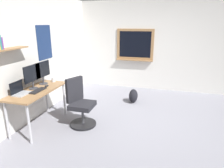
% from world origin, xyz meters
% --- Properties ---
extents(ground_plane, '(5.20, 5.20, 0.00)m').
position_xyz_m(ground_plane, '(0.00, 0.00, 0.00)').
color(ground_plane, gray).
rests_on(ground_plane, ground).
extents(wall_back, '(5.00, 0.30, 2.60)m').
position_xyz_m(wall_back, '(-0.00, 2.45, 1.30)').
color(wall_back, silver).
rests_on(wall_back, ground).
extents(wall_right, '(0.22, 5.00, 2.60)m').
position_xyz_m(wall_right, '(2.45, 0.03, 1.30)').
color(wall_right, silver).
rests_on(wall_right, ground).
extents(desk, '(1.30, 0.56, 0.75)m').
position_xyz_m(desk, '(-0.55, 2.09, 0.66)').
color(desk, '#997047').
rests_on(desk, ground).
extents(office_chair, '(0.53, 0.55, 0.95)m').
position_xyz_m(office_chair, '(-0.28, 1.34, 0.41)').
color(office_chair, black).
rests_on(office_chair, ground).
extents(laptop, '(0.31, 0.21, 0.23)m').
position_xyz_m(laptop, '(-0.84, 2.23, 0.81)').
color(laptop, '#ADAFB5').
rests_on(laptop, desk).
extents(monitor_primary, '(0.46, 0.17, 0.46)m').
position_xyz_m(monitor_primary, '(-0.51, 2.18, 1.02)').
color(monitor_primary, '#38383D').
rests_on(monitor_primary, desk).
extents(monitor_secondary, '(0.46, 0.17, 0.46)m').
position_xyz_m(monitor_secondary, '(-0.19, 2.18, 1.02)').
color(monitor_secondary, '#38383D').
rests_on(monitor_secondary, desk).
extents(keyboard, '(0.37, 0.13, 0.02)m').
position_xyz_m(keyboard, '(-0.61, 2.02, 0.76)').
color(keyboard, black).
rests_on(keyboard, desk).
extents(computer_mouse, '(0.10, 0.06, 0.03)m').
position_xyz_m(computer_mouse, '(-0.33, 2.02, 0.77)').
color(computer_mouse, '#262628').
rests_on(computer_mouse, desk).
extents(coffee_mug, '(0.08, 0.08, 0.09)m').
position_xyz_m(coffee_mug, '(0.01, 2.07, 0.80)').
color(coffee_mug, silver).
rests_on(coffee_mug, desk).
extents(backpack, '(0.32, 0.22, 0.35)m').
position_xyz_m(backpack, '(1.14, 0.52, 0.17)').
color(backpack, black).
rests_on(backpack, ground).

